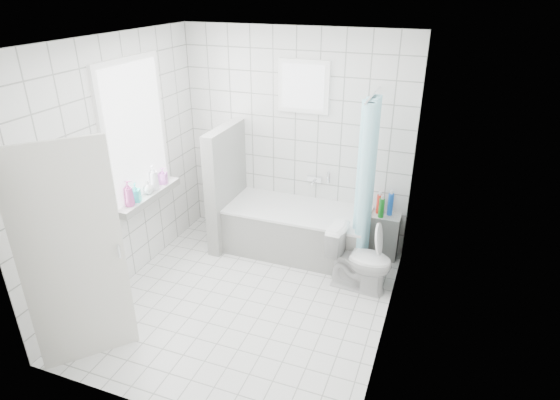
% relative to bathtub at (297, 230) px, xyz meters
% --- Properties ---
extents(ground, '(3.00, 3.00, 0.00)m').
position_rel_bathtub_xyz_m(ground, '(-0.17, -1.12, -0.29)').
color(ground, white).
rests_on(ground, ground).
extents(ceiling, '(3.00, 3.00, 0.00)m').
position_rel_bathtub_xyz_m(ceiling, '(-0.17, -1.12, 2.31)').
color(ceiling, white).
rests_on(ceiling, ground).
extents(wall_back, '(2.80, 0.02, 2.60)m').
position_rel_bathtub_xyz_m(wall_back, '(-0.17, 0.38, 1.01)').
color(wall_back, white).
rests_on(wall_back, ground).
extents(wall_front, '(2.80, 0.02, 2.60)m').
position_rel_bathtub_xyz_m(wall_front, '(-0.17, -2.62, 1.01)').
color(wall_front, white).
rests_on(wall_front, ground).
extents(wall_left, '(0.02, 3.00, 2.60)m').
position_rel_bathtub_xyz_m(wall_left, '(-1.57, -1.12, 1.01)').
color(wall_left, white).
rests_on(wall_left, ground).
extents(wall_right, '(0.02, 3.00, 2.60)m').
position_rel_bathtub_xyz_m(wall_right, '(1.23, -1.12, 1.01)').
color(wall_right, white).
rests_on(wall_right, ground).
extents(window_left, '(0.01, 0.90, 1.40)m').
position_rel_bathtub_xyz_m(window_left, '(-1.52, -0.82, 1.31)').
color(window_left, white).
rests_on(window_left, wall_left).
extents(window_back, '(0.50, 0.01, 0.50)m').
position_rel_bathtub_xyz_m(window_back, '(-0.07, 0.33, 1.66)').
color(window_back, white).
rests_on(window_back, wall_back).
extents(window_sill, '(0.18, 1.02, 0.08)m').
position_rel_bathtub_xyz_m(window_sill, '(-1.48, -0.82, 0.57)').
color(window_sill, white).
rests_on(window_sill, wall_left).
extents(door, '(0.57, 0.62, 2.00)m').
position_rel_bathtub_xyz_m(door, '(-1.15, -2.31, 0.71)').
color(door, silver).
rests_on(door, ground).
extents(bathtub, '(1.68, 0.77, 0.58)m').
position_rel_bathtub_xyz_m(bathtub, '(0.00, 0.00, 0.00)').
color(bathtub, white).
rests_on(bathtub, ground).
extents(partition_wall, '(0.15, 0.85, 1.50)m').
position_rel_bathtub_xyz_m(partition_wall, '(-0.91, -0.05, 0.46)').
color(partition_wall, white).
rests_on(partition_wall, ground).
extents(tiled_ledge, '(0.40, 0.24, 0.55)m').
position_rel_bathtub_xyz_m(tiled_ledge, '(0.98, 0.25, -0.02)').
color(tiled_ledge, white).
rests_on(tiled_ledge, ground).
extents(toilet, '(0.71, 0.44, 0.70)m').
position_rel_bathtub_xyz_m(toilet, '(0.86, -0.47, 0.06)').
color(toilet, white).
rests_on(toilet, ground).
extents(curtain_rod, '(0.02, 0.80, 0.02)m').
position_rel_bathtub_xyz_m(curtain_rod, '(0.78, -0.02, 1.71)').
color(curtain_rod, silver).
rests_on(curtain_rod, wall_back).
extents(shower_curtain, '(0.14, 0.48, 1.78)m').
position_rel_bathtub_xyz_m(shower_curtain, '(0.78, -0.16, 0.81)').
color(shower_curtain, '#54DEF7').
rests_on(shower_curtain, curtain_rod).
extents(tub_faucet, '(0.18, 0.06, 0.06)m').
position_rel_bathtub_xyz_m(tub_faucet, '(0.10, 0.33, 0.56)').
color(tub_faucet, silver).
rests_on(tub_faucet, wall_back).
extents(sill_bottles, '(0.16, 0.75, 0.30)m').
position_rel_bathtub_xyz_m(sill_bottles, '(-1.47, -0.87, 0.73)').
color(sill_bottles, '#CD4FA1').
rests_on(sill_bottles, window_sill).
extents(ledge_bottles, '(0.19, 0.16, 0.27)m').
position_rel_bathtub_xyz_m(ledge_bottles, '(0.97, 0.26, 0.38)').
color(ledge_bottles, '#158321').
rests_on(ledge_bottles, tiled_ledge).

